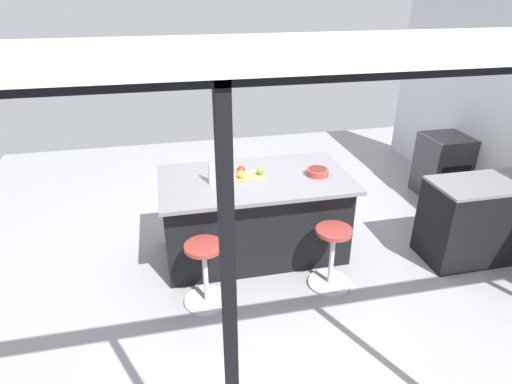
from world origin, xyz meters
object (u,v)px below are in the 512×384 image
(oven_range, at_px, (443,166))
(water_bottle, at_px, (211,172))
(stool_middle, at_px, (206,276))
(cutting_board, at_px, (247,176))
(apple_red, at_px, (241,170))
(fruit_bowl, at_px, (318,171))
(kitchen_island, at_px, (254,215))
(apple_green, at_px, (260,171))
(apple_yellow, at_px, (241,174))
(stool_by_window, at_px, (332,259))

(oven_range, height_order, water_bottle, water_bottle)
(stool_middle, height_order, cutting_board, cutting_board)
(apple_red, height_order, fruit_bowl, apple_red)
(kitchen_island, distance_m, apple_green, 0.54)
(apple_yellow, xyz_separation_m, fruit_bowl, (-0.81, 0.06, -0.02))
(stool_middle, distance_m, fruit_bowl, 1.59)
(stool_by_window, xyz_separation_m, water_bottle, (1.09, -0.65, 0.77))
(kitchen_island, height_order, fruit_bowl, fruit_bowl)
(kitchen_island, distance_m, water_bottle, 0.76)
(apple_green, bearing_deg, apple_red, -19.46)
(apple_red, xyz_separation_m, apple_yellow, (0.02, 0.11, -0.00))
(kitchen_island, height_order, apple_green, apple_green)
(stool_middle, bearing_deg, fruit_bowl, -154.19)
(water_bottle, relative_size, fruit_bowl, 1.34)
(oven_range, height_order, kitchen_island, kitchen_island)
(apple_green, bearing_deg, stool_middle, 46.29)
(stool_by_window, height_order, apple_yellow, apple_yellow)
(kitchen_island, xyz_separation_m, apple_yellow, (0.15, 0.06, 0.54))
(stool_middle, height_order, apple_red, apple_red)
(apple_red, xyz_separation_m, apple_green, (-0.19, 0.07, -0.00))
(oven_range, height_order, stool_middle, oven_range)
(kitchen_island, distance_m, apple_red, 0.55)
(cutting_board, bearing_deg, apple_red, -52.59)
(stool_by_window, bearing_deg, apple_yellow, -41.40)
(stool_by_window, bearing_deg, apple_green, -52.04)
(kitchen_island, distance_m, fruit_bowl, 0.85)
(cutting_board, bearing_deg, stool_middle, 52.67)
(kitchen_island, height_order, apple_red, apple_red)
(oven_range, relative_size, apple_yellow, 10.85)
(cutting_board, relative_size, water_bottle, 1.15)
(oven_range, distance_m, fruit_bowl, 2.56)
(stool_by_window, height_order, stool_middle, same)
(apple_green, bearing_deg, kitchen_island, -16.68)
(apple_red, bearing_deg, kitchen_island, 159.21)
(oven_range, relative_size, kitchen_island, 0.44)
(stool_middle, relative_size, apple_green, 8.52)
(oven_range, distance_m, apple_yellow, 3.29)
(kitchen_island, xyz_separation_m, stool_by_window, (-0.63, 0.75, -0.17))
(apple_red, relative_size, apple_yellow, 1.02)
(kitchen_island, height_order, water_bottle, water_bottle)
(oven_range, relative_size, cutting_board, 2.46)
(water_bottle, xyz_separation_m, fruit_bowl, (-1.12, 0.03, -0.08))
(oven_range, relative_size, fruit_bowl, 3.79)
(fruit_bowl, bearing_deg, water_bottle, -1.43)
(stool_by_window, xyz_separation_m, apple_red, (0.76, -0.80, 0.71))
(apple_yellow, relative_size, water_bottle, 0.26)
(water_bottle, bearing_deg, apple_red, -156.68)
(apple_red, bearing_deg, water_bottle, 23.32)
(apple_yellow, bearing_deg, cutting_board, -151.82)
(stool_middle, height_order, apple_green, apple_green)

